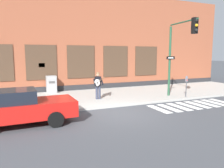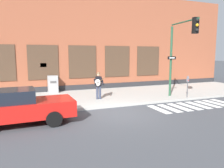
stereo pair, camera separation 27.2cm
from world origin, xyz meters
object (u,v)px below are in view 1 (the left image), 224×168
object	(u,v)px
traffic_light	(179,46)
utility_box	(51,84)
busker	(98,84)
parking_meter	(186,83)
red_car	(18,108)

from	to	relation	value
traffic_light	utility_box	world-z (taller)	traffic_light
busker	parking_meter	size ratio (longest dim) A/B	1.19
traffic_light	parking_meter	size ratio (longest dim) A/B	3.39
traffic_light	utility_box	bearing A→B (deg)	142.81
red_car	busker	xyz separation A→B (m)	(4.68, 3.21, 0.34)
red_car	parking_meter	world-z (taller)	parking_meter
traffic_light	parking_meter	distance (m)	2.59
busker	utility_box	size ratio (longest dim) A/B	1.36
red_car	traffic_light	distance (m)	9.94
parking_meter	utility_box	size ratio (longest dim) A/B	1.14
parking_meter	utility_box	world-z (taller)	parking_meter
busker	parking_meter	bearing A→B (deg)	-16.38
red_car	utility_box	bearing A→B (deg)	71.50
busker	utility_box	world-z (taller)	busker
red_car	parking_meter	distance (m)	10.44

